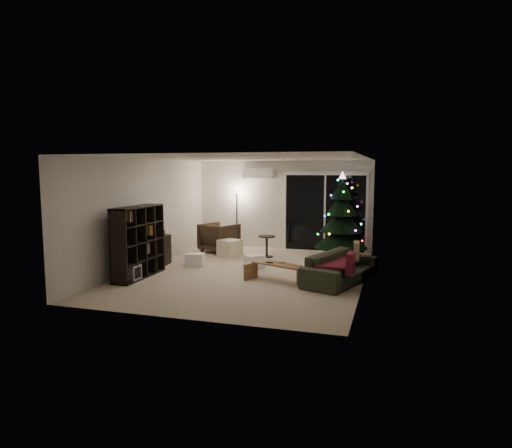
# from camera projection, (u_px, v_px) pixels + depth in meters

# --- Properties ---
(room) EXTENTS (6.50, 7.51, 2.60)m
(room) POSITION_uv_depth(u_px,v_px,m) (284.00, 220.00, 11.19)
(room) COLOR beige
(room) RESTS_ON ground
(bookshelf) EXTENTS (0.55, 1.54, 1.50)m
(bookshelf) POSITION_uv_depth(u_px,v_px,m) (131.00, 241.00, 9.60)
(bookshelf) COLOR black
(bookshelf) RESTS_ON floor
(media_cabinet) EXTENTS (0.56, 1.16, 0.70)m
(media_cabinet) POSITION_uv_depth(u_px,v_px,m) (154.00, 252.00, 10.56)
(media_cabinet) COLOR black
(media_cabinet) RESTS_ON floor
(stereo) EXTENTS (0.35, 0.42, 0.15)m
(stereo) POSITION_uv_depth(u_px,v_px,m) (154.00, 234.00, 10.51)
(stereo) COLOR black
(stereo) RESTS_ON media_cabinet
(armchair) EXTENTS (1.12, 1.13, 0.80)m
(armchair) POSITION_uv_depth(u_px,v_px,m) (219.00, 237.00, 12.52)
(armchair) COLOR #3E3021
(armchair) RESTS_ON floor
(ottoman) EXTENTS (0.65, 0.65, 0.44)m
(ottoman) POSITION_uv_depth(u_px,v_px,m) (230.00, 248.00, 11.85)
(ottoman) COLOR beige
(ottoman) RESTS_ON floor
(cardboard_box_a) EXTENTS (0.46, 0.38, 0.30)m
(cardboard_box_a) POSITION_uv_depth(u_px,v_px,m) (195.00, 260.00, 10.70)
(cardboard_box_a) COLOR white
(cardboard_box_a) RESTS_ON floor
(cardboard_box_b) EXTENTS (0.54, 0.53, 0.30)m
(cardboard_box_b) POSITION_uv_depth(u_px,v_px,m) (254.00, 262.00, 10.48)
(cardboard_box_b) COLOR white
(cardboard_box_b) RESTS_ON floor
(side_table) EXTENTS (0.53, 0.53, 0.56)m
(side_table) POSITION_uv_depth(u_px,v_px,m) (267.00, 246.00, 11.78)
(side_table) COLOR black
(side_table) RESTS_ON floor
(floor_lamp) EXTENTS (0.27, 0.27, 1.69)m
(floor_lamp) POSITION_uv_depth(u_px,v_px,m) (237.00, 219.00, 13.10)
(floor_lamp) COLOR black
(floor_lamp) RESTS_ON floor
(sofa) EXTENTS (1.42, 2.18, 0.59)m
(sofa) POSITION_uv_depth(u_px,v_px,m) (341.00, 268.00, 9.17)
(sofa) COLOR #373C2E
(sofa) RESTS_ON floor
(sofa_throw) EXTENTS (0.63, 1.46, 0.05)m
(sofa_throw) POSITION_uv_depth(u_px,v_px,m) (336.00, 261.00, 9.19)
(sofa_throw) COLOR maroon
(sofa_throw) RESTS_ON sofa
(cushion_a) EXTENTS (0.15, 0.40, 0.39)m
(cushion_a) POSITION_uv_depth(u_px,v_px,m) (356.00, 251.00, 9.69)
(cushion_a) COLOR #9A7D5B
(cushion_a) RESTS_ON sofa
(cushion_b) EXTENTS (0.14, 0.40, 0.39)m
(cushion_b) POSITION_uv_depth(u_px,v_px,m) (351.00, 263.00, 8.45)
(cushion_b) COLOR maroon
(cushion_b) RESTS_ON sofa
(coffee_table) EXTENTS (1.22, 0.83, 0.37)m
(coffee_table) POSITION_uv_depth(u_px,v_px,m) (276.00, 272.00, 9.27)
(coffee_table) COLOR brown
(coffee_table) RESTS_ON floor
(remote_a) EXTENTS (0.14, 0.04, 0.02)m
(remote_a) POSITION_uv_depth(u_px,v_px,m) (269.00, 262.00, 9.29)
(remote_a) COLOR black
(remote_a) RESTS_ON coffee_table
(remote_b) EXTENTS (0.14, 0.08, 0.02)m
(remote_b) POSITION_uv_depth(u_px,v_px,m) (282.00, 263.00, 9.27)
(remote_b) COLOR slate
(remote_b) RESTS_ON coffee_table
(christmas_tree) EXTENTS (1.40, 1.40, 2.21)m
(christmas_tree) POSITION_uv_depth(u_px,v_px,m) (342.00, 215.00, 11.66)
(christmas_tree) COLOR black
(christmas_tree) RESTS_ON floor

